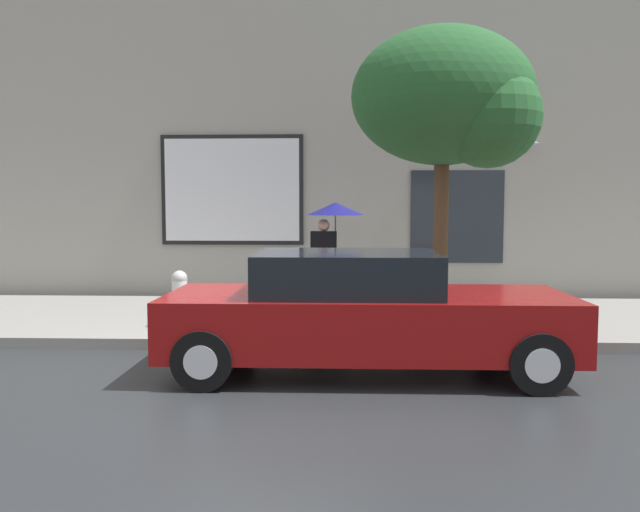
# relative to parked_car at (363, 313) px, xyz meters

# --- Properties ---
(ground_plane) EXTENTS (60.00, 60.00, 0.00)m
(ground_plane) POSITION_rel_parked_car_xyz_m (-1.20, -0.00, -0.69)
(ground_plane) COLOR #282B2D
(sidewalk) EXTENTS (20.00, 4.00, 0.15)m
(sidewalk) POSITION_rel_parked_car_xyz_m (-1.20, 3.00, -0.61)
(sidewalk) COLOR gray
(sidewalk) RESTS_ON ground
(building_facade) EXTENTS (20.00, 0.67, 7.00)m
(building_facade) POSITION_rel_parked_car_xyz_m (-1.21, 5.50, 2.80)
(building_facade) COLOR #9E998E
(building_facade) RESTS_ON ground
(parked_car) EXTENTS (4.55, 1.85, 1.39)m
(parked_car) POSITION_rel_parked_car_xyz_m (0.00, 0.00, 0.00)
(parked_car) COLOR maroon
(parked_car) RESTS_ON ground
(fire_hydrant) EXTENTS (0.30, 0.44, 0.82)m
(fire_hydrant) POSITION_rel_parked_car_xyz_m (-2.62, 1.89, -0.13)
(fire_hydrant) COLOR white
(fire_hydrant) RESTS_ON sidewalk
(pedestrian_with_umbrella) EXTENTS (1.00, 1.00, 1.82)m
(pedestrian_with_umbrella) POSITION_rel_parked_car_xyz_m (-0.43, 3.79, 0.92)
(pedestrian_with_umbrella) COLOR black
(pedestrian_with_umbrella) RESTS_ON sidewalk
(street_tree) EXTENTS (2.61, 2.21, 4.30)m
(street_tree) POSITION_rel_parked_car_xyz_m (1.30, 1.96, 2.70)
(street_tree) COLOR #4C3823
(street_tree) RESTS_ON sidewalk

